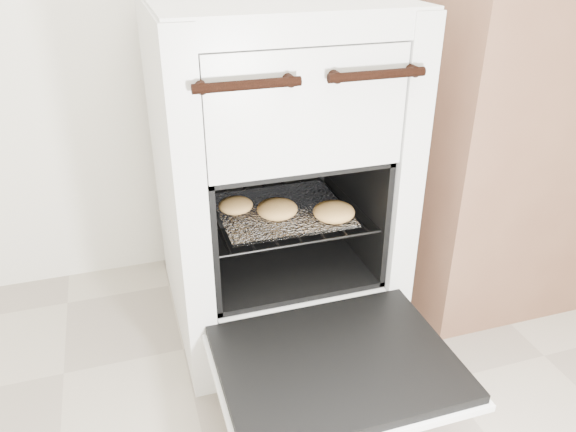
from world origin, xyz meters
name	(u,v)px	position (x,y,z in m)	size (l,w,h in m)	color
stove	(272,177)	(-0.02, 1.16, 0.46)	(0.62, 0.69, 0.95)	silver
oven_door	(336,365)	(-0.02, 0.63, 0.21)	(0.56, 0.43, 0.04)	black
oven_rack	(279,209)	(-0.02, 1.09, 0.40)	(0.45, 0.43, 0.01)	black
foil_sheet	(281,210)	(-0.02, 1.07, 0.40)	(0.35, 0.31, 0.01)	white
baked_rolls	(287,209)	(-0.02, 1.02, 0.43)	(0.38, 0.26, 0.05)	tan
counter	(534,138)	(0.90, 1.17, 0.48)	(0.97, 0.65, 0.97)	brown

